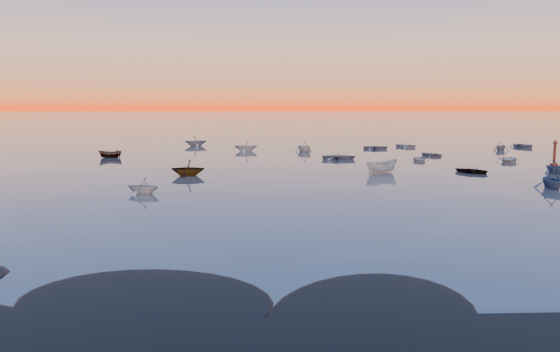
{
  "coord_description": "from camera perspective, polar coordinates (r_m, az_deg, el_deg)",
  "views": [
    {
      "loc": [
        -0.75,
        -21.65,
        7.72
      ],
      "look_at": [
        1.19,
        28.0,
        0.89
      ],
      "focal_mm": 35.0,
      "sensor_mm": 36.0,
      "label": 1
    }
  ],
  "objects": [
    {
      "name": "boat_near_center",
      "position": [
        60.08,
        10.58,
        0.32
      ],
      "size": [
        3.33,
        4.41,
        1.41
      ],
      "primitive_type": "imported",
      "rotation": [
        0.0,
        0.0,
        2.03
      ],
      "color": "beige",
      "rests_on": "ground"
    },
    {
      "name": "boat_near_right",
      "position": [
        54.45,
        26.54,
        -1.15
      ],
      "size": [
        3.72,
        1.86,
        1.27
      ],
      "primitive_type": "imported",
      "rotation": [
        0.0,
        0.0,
        3.08
      ],
      "color": "#394C6D",
      "rests_on": "ground"
    },
    {
      "name": "channel_marker",
      "position": [
        73.86,
        26.76,
        1.98
      ],
      "size": [
        0.91,
        0.91,
        3.22
      ],
      "color": "#4E1C10",
      "rests_on": "ground"
    },
    {
      "name": "mud_lobes",
      "position": [
        22.06,
        -0.15,
        -12.63
      ],
      "size": [
        140.0,
        6.0,
        0.07
      ],
      "primitive_type": null,
      "color": "black",
      "rests_on": "ground"
    },
    {
      "name": "moored_fleet",
      "position": [
        75.06,
        -1.66,
        1.92
      ],
      "size": [
        124.0,
        58.0,
        1.2
      ],
      "primitive_type": null,
      "color": "beige",
      "rests_on": "ground"
    },
    {
      "name": "ground",
      "position": [
        121.9,
        -1.89,
        4.2
      ],
      "size": [
        600.0,
        600.0,
        0.0
      ],
      "primitive_type": "plane",
      "color": "#645A53",
      "rests_on": "ground"
    }
  ]
}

